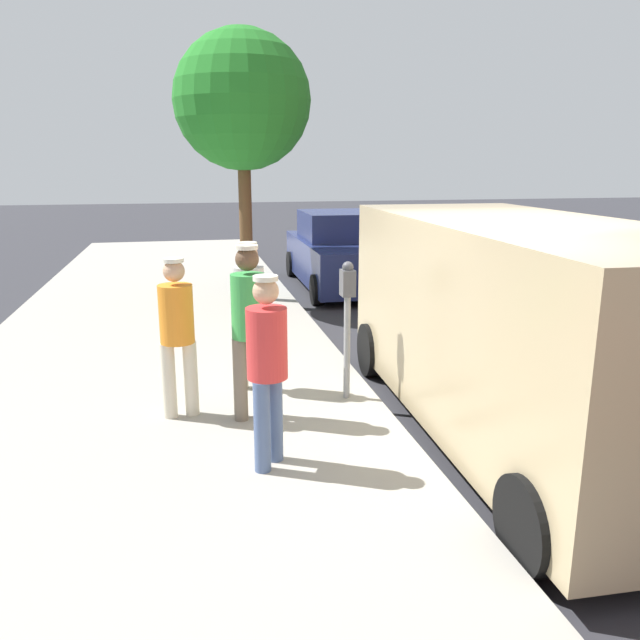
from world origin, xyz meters
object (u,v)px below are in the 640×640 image
(parked_sedan_behind, at_px, (341,254))
(street_tree, at_px, (242,102))
(pedestrian_in_green, at_px, (249,321))
(pedestrian_in_gray, at_px, (249,307))
(pedestrian_in_red, at_px, (267,360))
(parked_van, at_px, (523,324))
(pedestrian_in_orange, at_px, (177,328))
(parking_meter_near, at_px, (347,307))

(parked_sedan_behind, height_order, street_tree, street_tree)
(pedestrian_in_green, xyz_separation_m, parked_sedan_behind, (-2.78, -7.35, -0.42))
(pedestrian_in_gray, xyz_separation_m, street_tree, (-0.47, -5.02, 2.63))
(pedestrian_in_red, xyz_separation_m, pedestrian_in_green, (0.04, -1.07, 0.08))
(parked_van, height_order, parked_sedan_behind, parked_van)
(pedestrian_in_orange, xyz_separation_m, parked_sedan_behind, (-3.48, -7.15, -0.33))
(pedestrian_in_red, relative_size, parked_sedan_behind, 0.37)
(parking_meter_near, relative_size, pedestrian_in_red, 0.92)
(parking_meter_near, xyz_separation_m, street_tree, (0.53, -5.51, 2.57))
(parked_van, height_order, street_tree, street_tree)
(pedestrian_in_green, bearing_deg, parked_van, 165.87)
(pedestrian_in_red, xyz_separation_m, parked_van, (-2.55, -0.42, 0.06))
(parked_van, xyz_separation_m, street_tree, (2.03, -6.51, 2.59))
(pedestrian_in_gray, distance_m, street_tree, 5.68)
(pedestrian_in_red, height_order, pedestrian_in_green, pedestrian_in_green)
(pedestrian_in_green, xyz_separation_m, pedestrian_in_gray, (-0.09, -0.85, -0.05))
(pedestrian_in_gray, bearing_deg, pedestrian_in_orange, 39.35)
(parked_sedan_behind, bearing_deg, parking_meter_near, 76.41)
(parked_van, distance_m, parked_sedan_behind, 8.01)
(street_tree, bearing_deg, parking_meter_near, 95.52)
(pedestrian_in_orange, bearing_deg, parked_van, 165.44)
(pedestrian_in_orange, height_order, pedestrian_in_gray, pedestrian_in_gray)
(pedestrian_in_gray, xyz_separation_m, parked_sedan_behind, (-2.69, -6.50, -0.37))
(pedestrian_in_orange, distance_m, pedestrian_in_gray, 1.02)
(pedestrian_in_orange, bearing_deg, parking_meter_near, -175.32)
(pedestrian_in_red, xyz_separation_m, parked_sedan_behind, (-2.75, -8.42, -0.34))
(parked_sedan_behind, xyz_separation_m, street_tree, (2.23, 1.49, 3.00))
(pedestrian_in_gray, bearing_deg, parked_sedan_behind, -112.50)
(pedestrian_in_orange, xyz_separation_m, pedestrian_in_gray, (-0.79, -0.64, 0.04))
(pedestrian_in_red, height_order, pedestrian_in_gray, pedestrian_in_gray)
(pedestrian_in_red, distance_m, pedestrian_in_orange, 1.47)
(pedestrian_in_red, relative_size, street_tree, 0.34)
(parked_sedan_behind, distance_m, street_tree, 4.02)
(parking_meter_near, height_order, parked_van, parked_van)
(pedestrian_in_green, xyz_separation_m, street_tree, (-0.56, -5.86, 2.58))
(pedestrian_in_gray, distance_m, parked_van, 2.92)
(parking_meter_near, height_order, parked_sedan_behind, parking_meter_near)
(parking_meter_near, relative_size, pedestrian_in_green, 0.86)
(parked_van, bearing_deg, street_tree, -72.67)
(pedestrian_in_red, relative_size, pedestrian_in_gray, 0.98)
(pedestrian_in_green, relative_size, pedestrian_in_gray, 1.04)
(parking_meter_near, xyz_separation_m, pedestrian_in_gray, (1.00, -0.50, -0.06))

